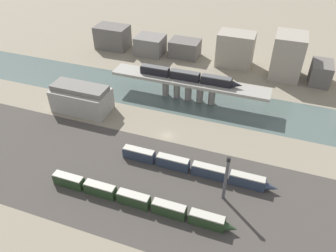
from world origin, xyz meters
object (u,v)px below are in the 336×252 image
(train_yard_near, at_px, (137,200))
(signal_tower, at_px, (226,179))
(warehouse_building, at_px, (81,98))
(train_yard_mid, at_px, (194,168))
(train_on_bridge, at_px, (189,76))

(train_yard_near, bearing_deg, signal_tower, 25.42)
(warehouse_building, bearing_deg, train_yard_mid, -20.42)
(train_on_bridge, distance_m, train_yard_mid, 43.77)
(signal_tower, bearing_deg, train_yard_near, -154.58)
(train_yard_mid, bearing_deg, warehouse_building, 159.58)
(train_yard_mid, xyz_separation_m, signal_tower, (10.77, -7.11, 5.76))
(train_on_bridge, relative_size, signal_tower, 2.69)
(train_on_bridge, height_order, train_yard_mid, train_on_bridge)
(train_on_bridge, bearing_deg, train_yard_near, -87.32)
(warehouse_building, bearing_deg, train_on_bridge, 29.82)
(train_yard_near, distance_m, signal_tower, 25.36)
(train_yard_near, height_order, signal_tower, signal_tower)
(warehouse_building, bearing_deg, train_yard_near, -42.74)
(train_on_bridge, xyz_separation_m, signal_tower, (25.02, -47.52, -3.14))
(train_on_bridge, bearing_deg, signal_tower, -62.24)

